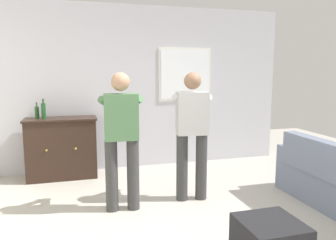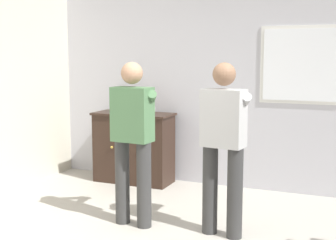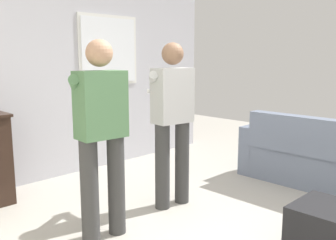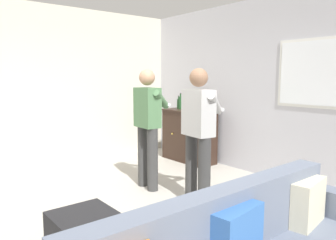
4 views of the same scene
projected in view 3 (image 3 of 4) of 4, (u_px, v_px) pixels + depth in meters
name	position (u px, v px, depth m)	size (l,w,h in m)	color
wall_back_with_window	(56.00, 67.00, 4.73)	(5.20, 0.15, 2.80)	silver
ottoman	(330.00, 230.00, 2.95)	(0.53, 0.53, 0.39)	black
person_standing_left	(101.00, 131.00, 3.09)	(0.56, 0.49, 1.68)	#383838
person_standing_right	(172.00, 117.00, 3.80)	(0.55, 0.50, 1.68)	#383838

